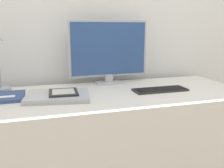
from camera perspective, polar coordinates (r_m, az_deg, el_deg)
name	(u,v)px	position (r m, az deg, el deg)	size (l,w,h in m)	color
wall_back	(96,12)	(1.79, -3.59, 16.12)	(3.60, 0.05, 2.40)	silver
desk	(114,150)	(1.58, 0.35, -14.86)	(1.58, 0.64, 0.72)	silver
monitor	(109,51)	(1.66, -0.74, 7.48)	(0.53, 0.11, 0.42)	#B7B7BC
keyboard	(160,90)	(1.52, 10.94, -1.26)	(0.32, 0.12, 0.01)	#282828
laptop	(58,96)	(1.36, -12.26, -2.71)	(0.36, 0.29, 0.03)	#A3A3A8
ereader	(63,92)	(1.36, -11.05, -1.88)	(0.16, 0.17, 0.01)	black
notebook	(4,97)	(1.44, -23.46, -2.76)	(0.21, 0.21, 0.02)	#334775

